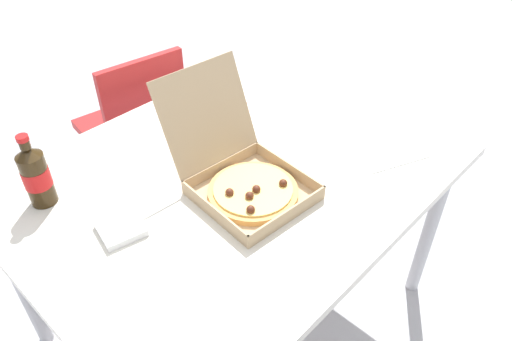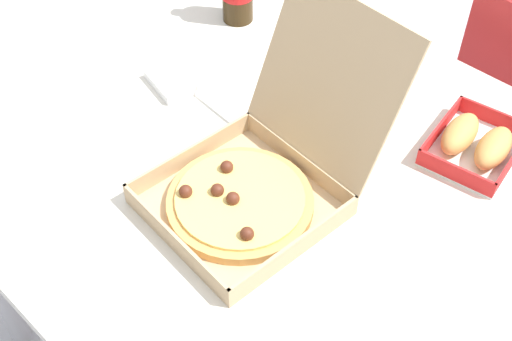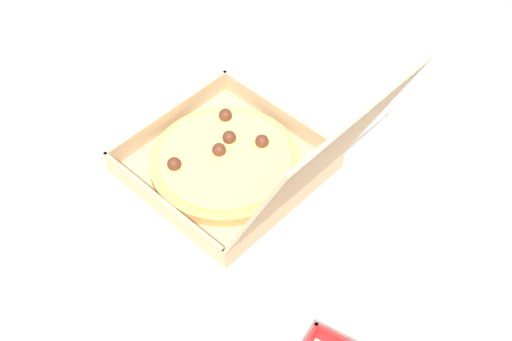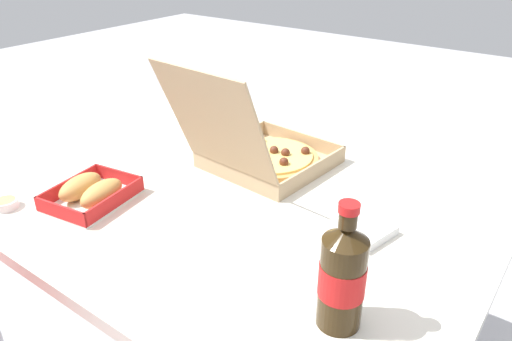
% 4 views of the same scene
% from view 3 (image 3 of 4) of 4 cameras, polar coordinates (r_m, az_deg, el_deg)
% --- Properties ---
extents(dining_table, '(1.31, 1.02, 0.72)m').
position_cam_3_polar(dining_table, '(1.14, 0.98, -6.34)').
color(dining_table, silver).
rests_on(dining_table, ground_plane).
extents(pizza_box_open, '(0.32, 0.42, 0.31)m').
position_cam_3_polar(pizza_box_open, '(1.11, -1.42, 0.76)').
color(pizza_box_open, tan).
rests_on(pizza_box_open, dining_table).
extents(napkin_pile, '(0.13, 0.13, 0.02)m').
position_cam_3_polar(napkin_pile, '(1.29, 12.63, 6.10)').
color(napkin_pile, white).
rests_on(napkin_pile, dining_table).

